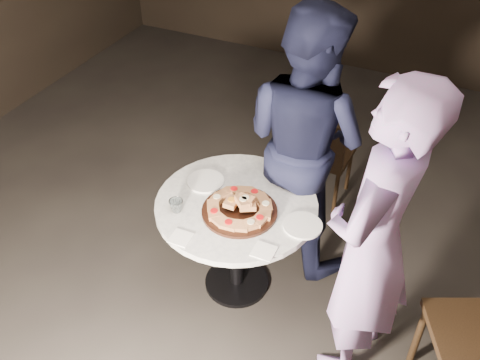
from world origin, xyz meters
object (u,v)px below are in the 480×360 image
object	(u,v)px
table	(236,219)
focaccia_pile	(240,206)
water_glass	(176,206)
diner_teal	(372,244)
chair_far	(323,154)
serving_board	(240,211)
diner_navy	(305,140)

from	to	relation	value
table	focaccia_pile	distance (m)	0.20
water_glass	diner_teal	distance (m)	1.11
chair_far	serving_board	bearing A→B (deg)	83.78
chair_far	diner_teal	world-z (taller)	diner_teal
chair_far	diner_navy	distance (m)	0.67
focaccia_pile	diner_teal	distance (m)	0.79
table	diner_teal	bearing A→B (deg)	-13.50
chair_far	focaccia_pile	bearing A→B (deg)	83.90
table	serving_board	size ratio (longest dim) A/B	2.59
water_glass	diner_navy	world-z (taller)	diner_navy
table	water_glass	xyz separation A→B (m)	(-0.28, -0.21, 0.17)
focaccia_pile	diner_teal	size ratio (longest dim) A/B	0.21
serving_board	diner_navy	bearing A→B (deg)	74.65
serving_board	chair_far	distance (m)	1.15
water_glass	chair_far	world-z (taller)	water_glass
diner_navy	table	bearing A→B (deg)	89.22
serving_board	focaccia_pile	bearing A→B (deg)	45.04
water_glass	chair_far	distance (m)	1.38
table	diner_teal	distance (m)	0.90
chair_far	table	bearing A→B (deg)	80.35
diner_navy	diner_teal	world-z (taller)	diner_teal
diner_teal	diner_navy	bearing A→B (deg)	-129.40
water_glass	diner_navy	distance (m)	0.90
chair_far	diner_navy	size ratio (longest dim) A/B	0.44
serving_board	chair_far	xyz separation A→B (m)	(0.16, 1.11, -0.28)
table	chair_far	size ratio (longest dim) A/B	1.45
water_glass	chair_far	size ratio (longest dim) A/B	0.11
table	serving_board	distance (m)	0.17
chair_far	diner_teal	size ratio (longest dim) A/B	0.43
chair_far	diner_teal	xyz separation A→B (m)	(0.60, -1.23, 0.46)
table	chair_far	distance (m)	1.07
table	diner_teal	size ratio (longest dim) A/B	0.62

